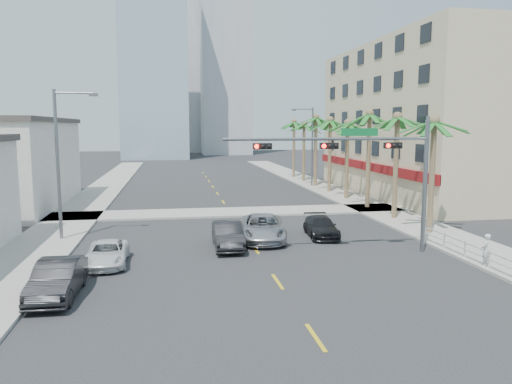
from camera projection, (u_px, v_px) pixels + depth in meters
ground at (300, 315)px, 18.21m from camera, size 260.00×260.00×0.00m
sidewalk_right at (383, 212)px, 39.72m from camera, size 4.00×120.00×0.15m
sidewalk_left at (68, 222)px, 35.80m from camera, size 4.00×120.00×0.15m
sidewalk_cross at (231, 212)px, 39.72m from camera, size 80.00×4.00×0.15m
building_right at (438, 120)px, 50.18m from camera, size 15.25×28.00×15.00m
tower_far_left at (154, 46)px, 106.71m from camera, size 14.00×14.00×48.00m
tower_far_right at (225, 33)px, 123.38m from camera, size 12.00×12.00×60.00m
tower_far_center at (176, 75)px, 137.26m from camera, size 16.00×16.00×42.00m
traffic_signal_mast at (370, 161)px, 26.28m from camera, size 11.12×0.54×7.20m
palm_tree_0 at (434, 123)px, 30.93m from camera, size 4.80×4.80×7.80m
palm_tree_1 at (397, 118)px, 35.97m from camera, size 4.80×4.80×8.16m
palm_tree_2 at (370, 115)px, 41.01m from camera, size 4.80×4.80×8.52m
palm_tree_3 at (348, 124)px, 46.18m from camera, size 4.80×4.80×7.80m
palm_tree_4 at (330, 121)px, 51.22m from camera, size 4.80×4.80×8.16m
palm_tree_5 at (316, 118)px, 56.27m from camera, size 4.80×4.80×8.52m
palm_tree_6 at (304, 125)px, 61.44m from camera, size 4.80×4.80×7.80m
palm_tree_7 at (294, 122)px, 66.48m from camera, size 4.80×4.80×8.16m
streetlight_left at (61, 157)px, 29.45m from camera, size 2.55×0.25×9.00m
streetlight_right at (311, 143)px, 56.52m from camera, size 2.55×0.25×9.00m
guardrail at (465, 247)px, 25.68m from camera, size 0.08×8.08×1.00m
car_parked_mid at (57, 279)px, 20.00m from camera, size 1.68×4.59×1.50m
car_parked_far at (107, 253)px, 24.73m from camera, size 2.01×4.25×1.17m
car_lane_left at (228, 235)px, 28.17m from camera, size 1.61×4.48×1.47m
car_lane_center at (263, 228)px, 30.09m from camera, size 3.29×5.85×1.54m
car_lane_right at (321, 227)px, 31.18m from camera, size 2.10×4.41×1.24m
pedestrian at (486, 250)px, 23.96m from camera, size 0.68×0.67×1.58m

